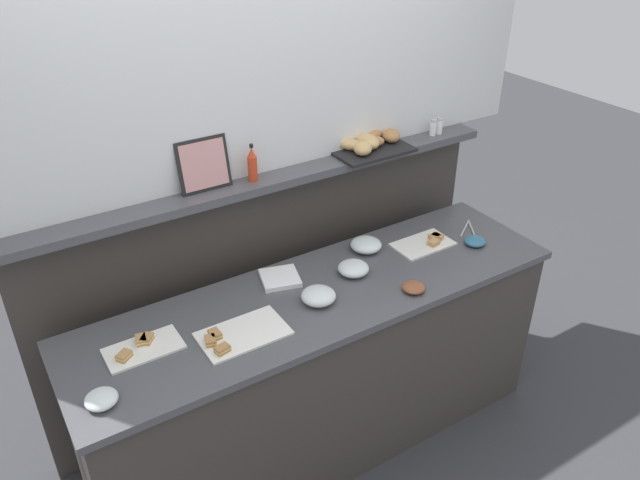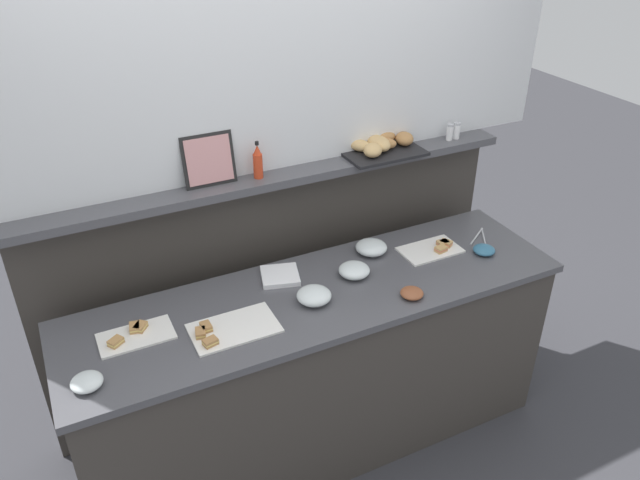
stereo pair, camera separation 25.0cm
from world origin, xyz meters
name	(u,v)px [view 2 (the right image)]	position (x,y,z in m)	size (l,w,h in m)	color
ground_plane	(275,367)	(0.00, 0.60, 0.00)	(12.00, 12.00, 0.00)	#38383D
buffet_counter	(319,371)	(0.00, 0.00, 0.47)	(2.29, 0.64, 0.94)	#3D3833
back_ledge_unit	(278,279)	(0.00, 0.50, 0.70)	(2.43, 0.22, 1.34)	#3D3833
upper_wall_panel	(265,30)	(0.00, 0.52, 1.97)	(3.03, 0.08, 1.26)	silver
sandwich_platter_rear	(135,335)	(-0.80, 0.05, 0.94)	(0.30, 0.16, 0.04)	white
sandwich_platter_side	(433,249)	(0.66, 0.07, 0.94)	(0.30, 0.18, 0.04)	white
sandwich_platter_front	(229,329)	(-0.45, -0.08, 0.94)	(0.36, 0.22, 0.04)	white
glass_bowl_large	(371,248)	(0.38, 0.19, 0.96)	(0.16, 0.16, 0.06)	silver
glass_bowl_medium	(87,382)	(-1.02, -0.16, 0.96)	(0.12, 0.12, 0.05)	silver
glass_bowl_small	(314,296)	(-0.05, -0.05, 0.96)	(0.15, 0.15, 0.06)	silver
glass_bowl_extra	(354,271)	(0.21, 0.05, 0.96)	(0.15, 0.15, 0.06)	silver
condiment_bowl_red	(484,250)	(0.87, -0.06, 0.95)	(0.11, 0.11, 0.04)	teal
condiment_bowl_cream	(412,293)	(0.35, -0.21, 0.95)	(0.10, 0.10, 0.04)	brown
serving_tongs	(480,236)	(0.96, 0.07, 0.94)	(0.16, 0.16, 0.01)	#B7BABF
napkin_stack	(280,276)	(-0.11, 0.18, 0.95)	(0.17, 0.17, 0.02)	white
hot_sauce_bottle	(258,162)	(-0.10, 0.43, 1.42)	(0.04, 0.04, 0.18)	red
salt_shaker	(450,132)	(0.97, 0.42, 1.38)	(0.03, 0.03, 0.09)	white
pepper_shaker	(457,131)	(1.01, 0.42, 1.38)	(0.03, 0.03, 0.09)	white
bread_basket	(381,145)	(0.56, 0.44, 1.38)	(0.40, 0.27, 0.08)	black
framed_picture	(209,160)	(-0.32, 0.46, 1.46)	(0.23, 0.06, 0.23)	black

